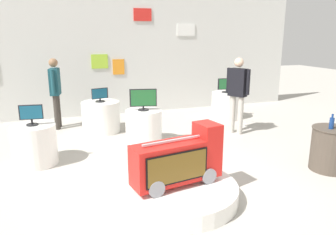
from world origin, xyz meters
The scene contains 16 objects.
ground_plane centered at (0.00, 0.00, 0.00)m, with size 30.00×30.00×0.00m, color #B2ADA3.
back_wall_display centered at (-0.01, 4.71, 1.68)m, with size 10.66×0.13×3.36m.
main_display_pedestal centered at (-0.19, -0.47, 0.11)m, with size 1.64×1.64×0.22m, color white.
novelty_firetruck_tv centered at (-0.17, -0.47, 0.55)m, with size 1.27×0.58×0.79m.
display_pedestal_left_rear centered at (-2.03, 1.48, 0.35)m, with size 0.73×0.73×0.69m, color white.
tv_on_left_rear centered at (-2.03, 1.48, 0.88)m, with size 0.38×0.19×0.35m.
display_pedestal_center_rear centered at (2.57, 3.21, 0.35)m, with size 0.74×0.74×0.69m, color white.
tv_on_center_rear centered at (2.57, 3.21, 0.88)m, with size 0.49×0.23×0.37m.
display_pedestal_right_rear centered at (-0.70, 3.07, 0.35)m, with size 0.85×0.85×0.69m, color white.
tv_on_right_rear centered at (-0.70, 3.07, 0.85)m, with size 0.37×0.21×0.31m.
display_pedestal_far_right centered at (0.00, 1.94, 0.35)m, with size 0.73×0.73×0.69m, color white.
tv_on_far_right centered at (0.00, 1.93, 0.92)m, with size 0.53×0.22×0.43m.
side_table_round centered at (2.53, -0.34, 0.36)m, with size 0.64×0.64×0.71m.
bottle_on_side_table centered at (2.45, -0.37, 0.81)m, with size 0.07×0.07×0.24m.
shopper_browsing_near_truck centered at (-1.63, 3.67, 0.96)m, with size 0.26×0.55×1.64m.
shopper_browsing_rear centered at (2.13, 1.95, 0.98)m, with size 0.36×0.50×1.68m.
Camera 1 is at (-1.60, -4.21, 2.17)m, focal length 34.92 mm.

